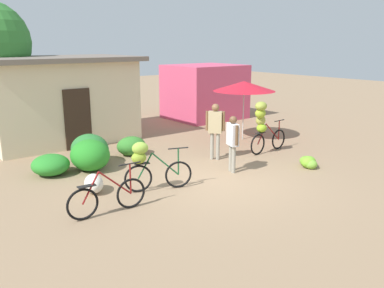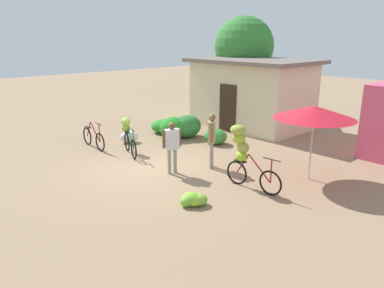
{
  "view_description": "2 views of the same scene",
  "coord_description": "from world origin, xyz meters",
  "px_view_note": "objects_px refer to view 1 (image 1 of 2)",
  "views": [
    {
      "loc": [
        -6.57,
        -7.27,
        3.45
      ],
      "look_at": [
        0.03,
        1.17,
        0.75
      ],
      "focal_mm": 37.75,
      "sensor_mm": 36.0,
      "label": 1
    },
    {
      "loc": [
        8.74,
        -6.15,
        3.92
      ],
      "look_at": [
        1.08,
        0.89,
        0.87
      ],
      "focal_mm": 34.38,
      "sensor_mm": 36.0,
      "label": 2
    }
  ],
  "objects_px": {
    "market_umbrella": "(244,86)",
    "person_bystander": "(233,138)",
    "bicycle_center_loaded": "(263,123)",
    "bicycle_leftmost": "(108,197)",
    "building_low": "(59,99)",
    "produce_sack": "(94,183)",
    "bicycle_near_pile": "(148,163)",
    "person_vendor": "(215,126)",
    "shop_pink": "(205,92)",
    "banana_pile_on_ground": "(308,162)"
  },
  "relations": [
    {
      "from": "banana_pile_on_ground",
      "to": "person_bystander",
      "type": "bearing_deg",
      "value": 153.0
    },
    {
      "from": "shop_pink",
      "to": "building_low",
      "type": "bearing_deg",
      "value": -177.82
    },
    {
      "from": "market_umbrella",
      "to": "banana_pile_on_ground",
      "type": "xyz_separation_m",
      "value": [
        -0.97,
        -3.6,
        -1.79
      ]
    },
    {
      "from": "market_umbrella",
      "to": "bicycle_leftmost",
      "type": "relative_size",
      "value": 1.29
    },
    {
      "from": "shop_pink",
      "to": "person_bystander",
      "type": "distance_m",
      "value": 8.22
    },
    {
      "from": "banana_pile_on_ground",
      "to": "market_umbrella",
      "type": "bearing_deg",
      "value": 74.93
    },
    {
      "from": "market_umbrella",
      "to": "person_bystander",
      "type": "height_order",
      "value": "market_umbrella"
    },
    {
      "from": "bicycle_leftmost",
      "to": "bicycle_center_loaded",
      "type": "bearing_deg",
      "value": 11.58
    },
    {
      "from": "market_umbrella",
      "to": "bicycle_center_loaded",
      "type": "height_order",
      "value": "market_umbrella"
    },
    {
      "from": "building_low",
      "to": "person_bystander",
      "type": "bearing_deg",
      "value": -70.66
    },
    {
      "from": "building_low",
      "to": "shop_pink",
      "type": "distance_m",
      "value": 6.95
    },
    {
      "from": "person_bystander",
      "to": "produce_sack",
      "type": "bearing_deg",
      "value": 166.45
    },
    {
      "from": "bicycle_center_loaded",
      "to": "produce_sack",
      "type": "relative_size",
      "value": 2.48
    },
    {
      "from": "market_umbrella",
      "to": "person_bystander",
      "type": "bearing_deg",
      "value": -139.14
    },
    {
      "from": "shop_pink",
      "to": "bicycle_center_loaded",
      "type": "relative_size",
      "value": 1.85
    },
    {
      "from": "bicycle_leftmost",
      "to": "produce_sack",
      "type": "distance_m",
      "value": 1.37
    },
    {
      "from": "banana_pile_on_ground",
      "to": "produce_sack",
      "type": "distance_m",
      "value": 5.97
    },
    {
      "from": "building_low",
      "to": "person_bystander",
      "type": "relative_size",
      "value": 3.43
    },
    {
      "from": "bicycle_near_pile",
      "to": "banana_pile_on_ground",
      "type": "relative_size",
      "value": 2.01
    },
    {
      "from": "building_low",
      "to": "produce_sack",
      "type": "height_order",
      "value": "building_low"
    },
    {
      "from": "bicycle_center_loaded",
      "to": "person_vendor",
      "type": "xyz_separation_m",
      "value": [
        -1.61,
        0.44,
        0.04
      ]
    },
    {
      "from": "person_vendor",
      "to": "bicycle_center_loaded",
      "type": "bearing_deg",
      "value": -15.14
    },
    {
      "from": "bicycle_leftmost",
      "to": "person_bystander",
      "type": "relative_size",
      "value": 1.11
    },
    {
      "from": "bicycle_leftmost",
      "to": "person_vendor",
      "type": "xyz_separation_m",
      "value": [
        4.37,
        1.66,
        0.68
      ]
    },
    {
      "from": "bicycle_center_loaded",
      "to": "bicycle_leftmost",
      "type": "bearing_deg",
      "value": -168.42
    },
    {
      "from": "market_umbrella",
      "to": "produce_sack",
      "type": "height_order",
      "value": "market_umbrella"
    },
    {
      "from": "market_umbrella",
      "to": "banana_pile_on_ground",
      "type": "distance_m",
      "value": 4.14
    },
    {
      "from": "building_low",
      "to": "market_umbrella",
      "type": "height_order",
      "value": "building_low"
    },
    {
      "from": "market_umbrella",
      "to": "person_bystander",
      "type": "relative_size",
      "value": 1.43
    },
    {
      "from": "bicycle_leftmost",
      "to": "shop_pink",
      "type": "bearing_deg",
      "value": 40.08
    },
    {
      "from": "building_low",
      "to": "person_vendor",
      "type": "distance_m",
      "value": 5.98
    },
    {
      "from": "produce_sack",
      "to": "person_vendor",
      "type": "height_order",
      "value": "person_vendor"
    },
    {
      "from": "shop_pink",
      "to": "produce_sack",
      "type": "bearing_deg",
      "value": -144.59
    },
    {
      "from": "bicycle_center_loaded",
      "to": "banana_pile_on_ground",
      "type": "xyz_separation_m",
      "value": [
        -0.03,
        -1.8,
        -0.85
      ]
    },
    {
      "from": "bicycle_near_pile",
      "to": "banana_pile_on_ground",
      "type": "xyz_separation_m",
      "value": [
        4.59,
        -1.17,
        -0.55
      ]
    },
    {
      "from": "market_umbrella",
      "to": "bicycle_near_pile",
      "type": "distance_m",
      "value": 6.19
    },
    {
      "from": "bicycle_leftmost",
      "to": "person_vendor",
      "type": "height_order",
      "value": "person_vendor"
    },
    {
      "from": "shop_pink",
      "to": "person_vendor",
      "type": "height_order",
      "value": "shop_pink"
    },
    {
      "from": "person_vendor",
      "to": "person_bystander",
      "type": "relative_size",
      "value": 1.1
    },
    {
      "from": "market_umbrella",
      "to": "person_vendor",
      "type": "bearing_deg",
      "value": -151.75
    },
    {
      "from": "shop_pink",
      "to": "bicycle_near_pile",
      "type": "xyz_separation_m",
      "value": [
        -7.23,
        -6.63,
        -0.52
      ]
    },
    {
      "from": "market_umbrella",
      "to": "bicycle_near_pile",
      "type": "relative_size",
      "value": 1.41
    },
    {
      "from": "bicycle_leftmost",
      "to": "bicycle_near_pile",
      "type": "xyz_separation_m",
      "value": [
        1.36,
        0.6,
        0.34
      ]
    },
    {
      "from": "market_umbrella",
      "to": "person_bystander",
      "type": "distance_m",
      "value": 4.07
    },
    {
      "from": "bicycle_leftmost",
      "to": "banana_pile_on_ground",
      "type": "xyz_separation_m",
      "value": [
        5.95,
        -0.57,
        -0.21
      ]
    },
    {
      "from": "shop_pink",
      "to": "person_vendor",
      "type": "relative_size",
      "value": 1.88
    },
    {
      "from": "building_low",
      "to": "produce_sack",
      "type": "relative_size",
      "value": 7.61
    },
    {
      "from": "banana_pile_on_ground",
      "to": "bicycle_near_pile",
      "type": "bearing_deg",
      "value": 165.67
    },
    {
      "from": "shop_pink",
      "to": "bicycle_near_pile",
      "type": "distance_m",
      "value": 9.82
    },
    {
      "from": "bicycle_center_loaded",
      "to": "person_bystander",
      "type": "distance_m",
      "value": 2.19
    }
  ]
}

